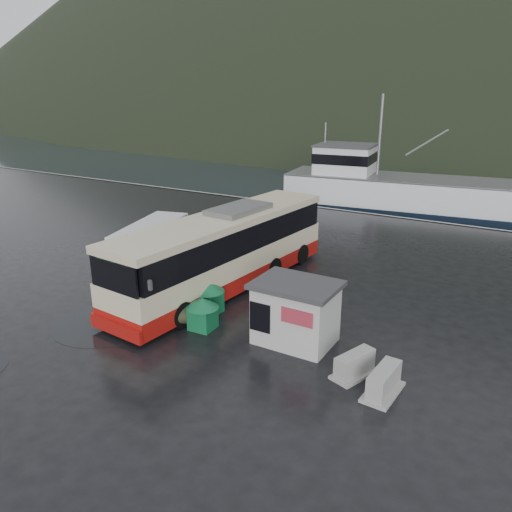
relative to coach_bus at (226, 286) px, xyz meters
The scene contains 13 objects.
ground 2.35m from the coach_bus, 106.50° to the right, with size 160.00×160.00×0.00m, color black.
harbor_water 107.75m from the coach_bus, 90.36° to the left, with size 300.00×180.00×0.02m, color black.
quay_edge 17.76m from the coach_bus, 92.16° to the left, with size 160.00×0.60×1.50m, color #999993.
coach_bus is the anchor object (origin of this frame).
white_van 4.57m from the coach_bus, behind, with size 2.10×6.11×2.55m, color silver, non-canonical shape.
waste_bin_left 3.03m from the coach_bus, 70.71° to the right, with size 1.03×1.03×1.44m, color #116339, non-canonical shape.
waste_bin_right 4.52m from the coach_bus, 68.10° to the right, with size 0.96×0.96×1.34m, color #116339, non-canonical shape.
dome_tent 3.75m from the coach_bus, 79.89° to the right, with size 1.93×2.71×1.06m, color #2B311D, non-canonical shape.
ticket_kiosk 6.29m from the coach_bus, 31.56° to the right, with size 3.09×2.34×2.42m, color #BABAB6, non-canonical shape.
jersey_barrier_a 9.25m from the coach_bus, 28.49° to the right, with size 0.83×1.66×0.83m, color #999993, non-canonical shape.
jersey_barrier_b 10.53m from the coach_bus, 28.12° to the right, with size 0.89×1.78×0.89m, color #999993, non-canonical shape.
fishing_trawler 24.78m from the coach_bus, 83.89° to the left, with size 25.06×5.50×10.02m, color silver, non-canonical shape.
puddles 7.63m from the coach_bus, 108.88° to the right, with size 4.77×8.22×0.01m.
Camera 1 is at (13.35, -16.47, 9.26)m, focal length 35.00 mm.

